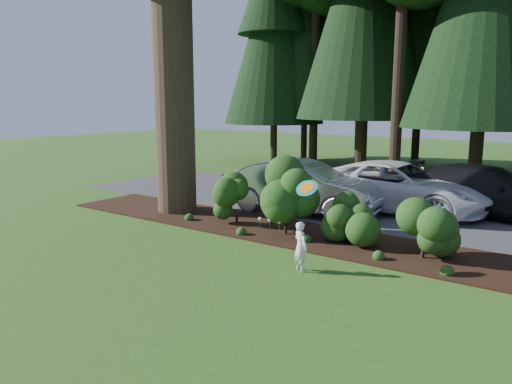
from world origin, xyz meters
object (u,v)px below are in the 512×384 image
car_white_suv (398,187)px  car_dark_suv (487,191)px  frisbee (307,188)px  car_silver_wagon (302,187)px  child (301,246)px

car_white_suv → car_dark_suv: (2.44, 1.03, -0.02)m
car_white_suv → frisbee: 6.56m
car_white_suv → car_dark_suv: size_ratio=1.08×
car_silver_wagon → car_dark_suv: 5.68m
car_dark_suv → car_silver_wagon: bearing=124.6°
frisbee → car_white_suv: bearing=93.8°
car_silver_wagon → car_white_suv: 3.09m
car_white_suv → child: size_ratio=5.40×
car_dark_suv → frisbee: size_ratio=11.14×
car_white_suv → child: (0.43, -6.70, -0.29)m
car_white_suv → frisbee: bearing=-175.8°
car_silver_wagon → car_dark_suv: (4.80, 3.03, -0.05)m
car_silver_wagon → car_white_suv: bearing=-56.1°
car_dark_suv → child: (-2.01, -7.73, -0.27)m
car_white_suv → child: car_white_suv is taller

